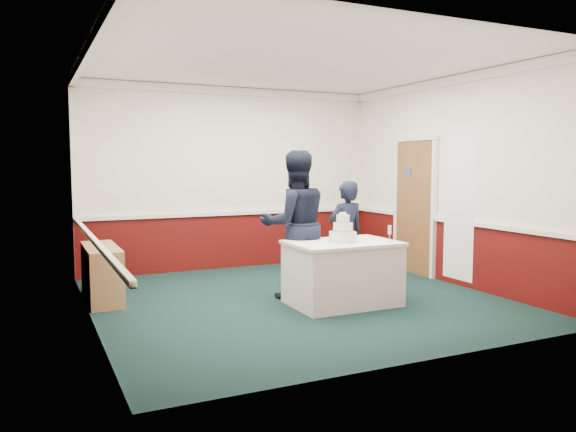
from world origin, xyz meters
name	(u,v)px	position (x,y,z in m)	size (l,w,h in m)	color
ground	(297,300)	(0.00, 0.00, 0.00)	(5.00, 5.00, 0.00)	#132F2B
room_shell	(283,148)	(0.08, 0.61, 1.97)	(5.00, 5.00, 3.00)	white
sideboard	(102,273)	(-2.28, 1.03, 0.35)	(0.41, 1.20, 0.70)	tan
cake_table	(342,272)	(0.41, -0.45, 0.40)	(1.32, 0.92, 0.79)	white
wedding_cake	(343,233)	(0.41, -0.45, 0.90)	(0.35, 0.35, 0.36)	white
cake_knife	(349,243)	(0.38, -0.65, 0.79)	(0.01, 0.22, 0.01)	silver
champagne_flute	(390,231)	(0.91, -0.73, 0.93)	(0.05, 0.05, 0.21)	silver
person_man	(295,225)	(0.04, 0.14, 0.96)	(0.93, 0.73, 1.92)	black
person_woman	(346,236)	(0.85, 0.21, 0.76)	(0.55, 0.36, 1.52)	black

